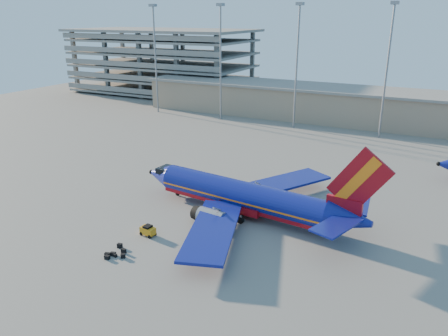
# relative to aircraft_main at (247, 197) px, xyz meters

# --- Properties ---
(ground) EXTENTS (220.00, 220.00, 0.00)m
(ground) POSITION_rel_aircraft_main_xyz_m (-5.00, 4.21, -2.61)
(ground) COLOR slate
(ground) RESTS_ON ground
(terminal_building) EXTENTS (122.00, 16.00, 8.50)m
(terminal_building) POSITION_rel_aircraft_main_xyz_m (5.00, 62.21, 1.70)
(terminal_building) COLOR gray
(terminal_building) RESTS_ON ground
(parking_garage) EXTENTS (62.00, 32.00, 21.40)m
(parking_garage) POSITION_rel_aircraft_main_xyz_m (-67.00, 78.26, 9.12)
(parking_garage) COLOR slate
(parking_garage) RESTS_ON ground
(light_mast_row) EXTENTS (101.60, 1.60, 28.65)m
(light_mast_row) POSITION_rel_aircraft_main_xyz_m (-0.00, 50.21, 14.94)
(light_mast_row) COLOR gray
(light_mast_row) RESTS_ON ground
(aircraft_main) EXTENTS (36.11, 34.57, 12.24)m
(aircraft_main) POSITION_rel_aircraft_main_xyz_m (0.00, 0.00, 0.00)
(aircraft_main) COLOR navy
(aircraft_main) RESTS_ON ground
(baggage_tug) EXTENTS (1.99, 1.34, 1.35)m
(baggage_tug) POSITION_rel_aircraft_main_xyz_m (-8.50, -11.04, -1.91)
(baggage_tug) COLOR orange
(baggage_tug) RESTS_ON ground
(luggage_pile) EXTENTS (2.54, 3.15, 0.54)m
(luggage_pile) POSITION_rel_aircraft_main_xyz_m (-9.00, -16.51, -2.38)
(luggage_pile) COLOR black
(luggage_pile) RESTS_ON ground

